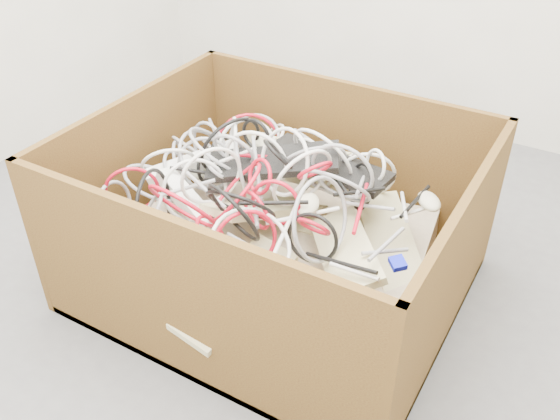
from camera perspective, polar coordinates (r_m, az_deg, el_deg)
The scene contains 8 objects.
ground at distance 2.11m, azimuth -1.51°, elevation -7.54°, with size 3.00×3.00×0.00m, color #515153.
cardboard_box at distance 2.05m, azimuth -0.67°, elevation -3.66°, with size 1.17×0.98×0.58m.
keyboard_pile at distance 1.95m, azimuth 0.70°, elevation -1.12°, with size 0.93×0.87×0.37m.
mice_scatter at distance 1.89m, azimuth -0.73°, elevation 0.20°, with size 0.87×0.73×0.18m.
power_strip_left at distance 2.12m, azimuth -8.23°, elevation 4.32°, with size 0.32×0.06×0.04m, color white.
power_strip_right at distance 1.96m, azimuth -8.64°, elevation 0.92°, with size 0.30×0.06×0.04m, color white.
vga_plug at distance 1.72m, azimuth 10.89°, elevation -4.88°, with size 0.04×0.04×0.02m, color #0E18D3.
cable_tangle at distance 1.96m, azimuth -3.11°, elevation 3.15°, with size 1.01×0.90×0.44m.
Camera 1 is at (0.83, -1.32, 1.43)m, focal length 39.33 mm.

